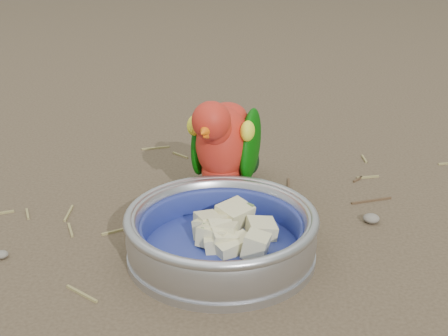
# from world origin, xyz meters

# --- Properties ---
(ground) EXTENTS (60.00, 60.00, 0.00)m
(ground) POSITION_xyz_m (0.00, 0.00, 0.00)
(ground) COLOR #4C3D2C
(food_bowl) EXTENTS (0.23, 0.23, 0.02)m
(food_bowl) POSITION_xyz_m (0.08, 0.09, 0.01)
(food_bowl) COLOR #B2B2BA
(food_bowl) RESTS_ON ground
(bowl_wall) EXTENTS (0.23, 0.23, 0.04)m
(bowl_wall) POSITION_xyz_m (0.08, 0.09, 0.04)
(bowl_wall) COLOR #B2B2BA
(bowl_wall) RESTS_ON food_bowl
(fruit_wedges) EXTENTS (0.14, 0.14, 0.03)m
(fruit_wedges) POSITION_xyz_m (0.08, 0.09, 0.03)
(fruit_wedges) COLOR beige
(fruit_wedges) RESTS_ON food_bowl
(lory_parrot) EXTENTS (0.13, 0.22, 0.16)m
(lory_parrot) POSITION_xyz_m (0.06, 0.24, 0.08)
(lory_parrot) COLOR red
(lory_parrot) RESTS_ON ground
(ground_debris) EXTENTS (0.90, 0.80, 0.01)m
(ground_debris) POSITION_xyz_m (-0.02, 0.01, 0.00)
(ground_debris) COLOR olive
(ground_debris) RESTS_ON ground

